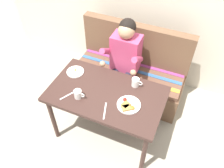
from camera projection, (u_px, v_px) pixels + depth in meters
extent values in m
plane|color=#A7A08F|center=(107.00, 132.00, 2.91)|extent=(8.00, 8.00, 0.00)
cube|color=#3A2520|center=(106.00, 94.00, 2.40)|extent=(1.20, 0.70, 0.04)
cylinder|color=#3A2520|center=(53.00, 119.00, 2.63)|extent=(0.05, 0.05, 0.69)
cylinder|color=#3A2520|center=(144.00, 154.00, 2.33)|extent=(0.05, 0.05, 0.69)
cylinder|color=#3A2520|center=(78.00, 85.00, 3.00)|extent=(0.05, 0.05, 0.69)
cylinder|color=#3A2520|center=(159.00, 112.00, 2.70)|extent=(0.05, 0.05, 0.69)
cube|color=brown|center=(128.00, 83.00, 3.23)|extent=(1.44, 0.56, 0.40)
cube|color=brown|center=(129.00, 71.00, 3.07)|extent=(1.40, 0.52, 0.06)
cube|color=brown|center=(136.00, 43.00, 2.99)|extent=(1.44, 0.12, 0.54)
cube|color=yellow|center=(125.00, 76.00, 2.95)|extent=(1.38, 0.05, 0.01)
cube|color=#336099|center=(129.00, 69.00, 3.04)|extent=(1.38, 0.05, 0.01)
cube|color=#93387A|center=(133.00, 63.00, 3.13)|extent=(1.38, 0.05, 0.01)
cube|color=#BE416A|center=(126.00, 53.00, 2.80)|extent=(0.34, 0.22, 0.48)
sphere|color=tan|center=(126.00, 31.00, 2.56)|extent=(0.19, 0.19, 0.19)
sphere|color=black|center=(128.00, 27.00, 2.55)|extent=(0.19, 0.19, 0.19)
cylinder|color=#BE416A|center=(107.00, 51.00, 2.71)|extent=(0.07, 0.29, 0.23)
cylinder|color=#BE416A|center=(137.00, 59.00, 2.61)|extent=(0.07, 0.29, 0.23)
sphere|color=tan|center=(103.00, 64.00, 2.71)|extent=(0.07, 0.07, 0.07)
sphere|color=tan|center=(133.00, 73.00, 2.60)|extent=(0.07, 0.07, 0.07)
cylinder|color=#232333|center=(114.00, 74.00, 2.89)|extent=(0.09, 0.34, 0.09)
cylinder|color=#232333|center=(108.00, 98.00, 2.97)|extent=(0.08, 0.08, 0.52)
cube|color=black|center=(107.00, 112.00, 3.10)|extent=(0.09, 0.20, 0.05)
cylinder|color=#232333|center=(126.00, 78.00, 2.84)|extent=(0.09, 0.34, 0.09)
cylinder|color=#232333|center=(121.00, 102.00, 2.92)|extent=(0.08, 0.08, 0.52)
cube|color=black|center=(119.00, 116.00, 3.05)|extent=(0.09, 0.20, 0.05)
cylinder|color=white|center=(129.00, 105.00, 2.27)|extent=(0.23, 0.23, 0.02)
cube|color=olive|center=(126.00, 108.00, 2.22)|extent=(0.10, 0.10, 0.02)
cube|color=olive|center=(126.00, 105.00, 2.25)|extent=(0.10, 0.10, 0.02)
sphere|color=red|center=(125.00, 99.00, 2.28)|extent=(0.04, 0.04, 0.04)
ellipsoid|color=#CC6623|center=(132.00, 108.00, 2.22)|extent=(0.06, 0.05, 0.02)
cylinder|color=white|center=(75.00, 72.00, 2.60)|extent=(0.19, 0.19, 0.01)
ellipsoid|color=white|center=(75.00, 71.00, 2.59)|extent=(0.09, 0.08, 0.01)
sphere|color=yellow|center=(75.00, 70.00, 2.59)|extent=(0.03, 0.03, 0.03)
cylinder|color=white|center=(135.00, 82.00, 2.43)|extent=(0.08, 0.08, 0.09)
cylinder|color=brown|center=(136.00, 80.00, 2.40)|extent=(0.07, 0.07, 0.01)
torus|color=white|center=(140.00, 83.00, 2.41)|extent=(0.05, 0.01, 0.05)
cylinder|color=white|center=(78.00, 94.00, 2.32)|extent=(0.08, 0.08, 0.09)
cylinder|color=brown|center=(77.00, 91.00, 2.29)|extent=(0.07, 0.07, 0.01)
torus|color=white|center=(82.00, 95.00, 2.30)|extent=(0.05, 0.01, 0.05)
cube|color=silver|center=(67.00, 96.00, 2.36)|extent=(0.09, 0.16, 0.00)
cube|color=silver|center=(105.00, 111.00, 2.23)|extent=(0.07, 0.19, 0.00)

